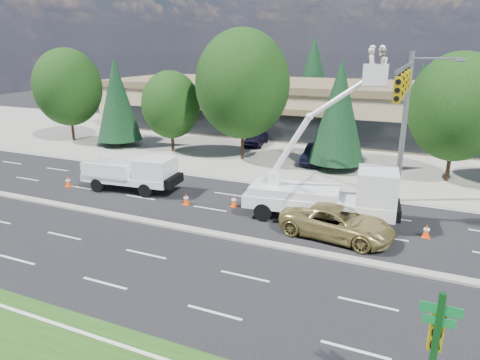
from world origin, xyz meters
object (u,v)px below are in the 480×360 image
at_px(street_sign_pole, 434,350).
at_px(bucket_truck, 333,187).
at_px(utility_pickup, 136,177).
at_px(minivan, 337,222).
at_px(signal_mast, 405,108).

xyz_separation_m(street_sign_pole, bucket_truck, (-5.01, 12.69, -0.48)).
distance_m(utility_pickup, minivan, 13.90).
bearing_deg(minivan, street_sign_pole, -150.35).
bearing_deg(street_sign_pole, minivan, 111.98).
distance_m(signal_mast, utility_pickup, 17.11).
relative_size(signal_mast, street_sign_pole, 2.54).
bearing_deg(street_sign_pole, bucket_truck, 111.54).
xyz_separation_m(street_sign_pole, minivan, (-4.31, 10.69, -1.66)).
xyz_separation_m(utility_pickup, minivan, (13.76, -1.96, -0.19)).
distance_m(signal_mast, street_sign_pole, 15.99).
xyz_separation_m(utility_pickup, bucket_truck, (13.06, 0.04, 1.00)).
bearing_deg(signal_mast, bucket_truck, -137.81).
bearing_deg(bucket_truck, utility_pickup, 173.52).
relative_size(street_sign_pole, minivan, 0.71).
xyz_separation_m(signal_mast, street_sign_pole, (1.97, -15.45, -3.61)).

